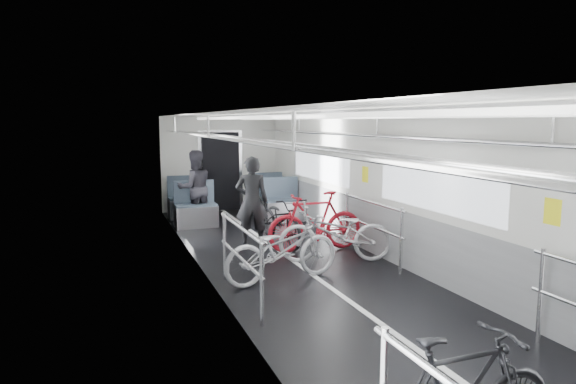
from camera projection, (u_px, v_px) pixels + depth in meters
name	position (u px, v px, depth m)	size (l,w,h in m)	color
car_shell	(291.00, 193.00, 8.35)	(3.02, 14.01, 2.41)	black
bike_left_far	(282.00, 249.00, 7.31)	(0.63, 1.81, 0.95)	#B0B0B5
bike_right_mid	(336.00, 233.00, 8.31)	(0.65, 1.85, 0.97)	#B3B2B8
bike_right_far	(316.00, 221.00, 9.04)	(0.50, 1.76, 1.06)	#B01522
bike_aisle	(281.00, 220.00, 9.54)	(0.60, 1.72, 0.90)	black
person_standing	(252.00, 201.00, 9.40)	(0.60, 0.39, 1.65)	black
person_seated	(195.00, 188.00, 11.25)	(0.80, 0.63, 1.65)	#27252B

